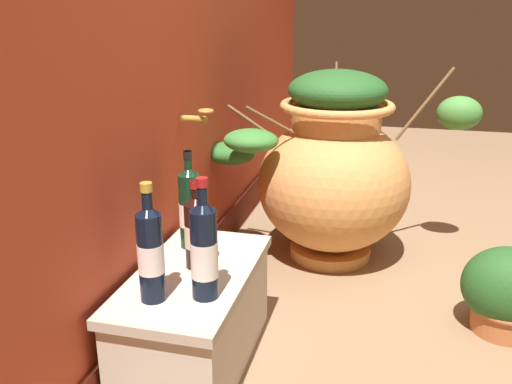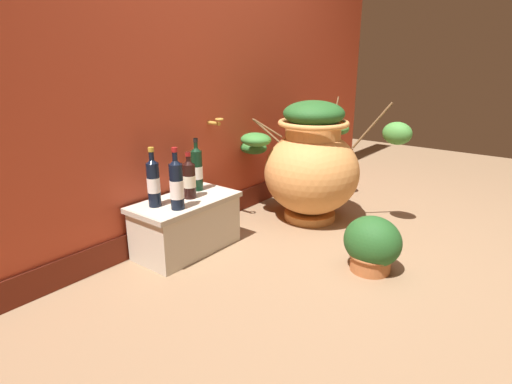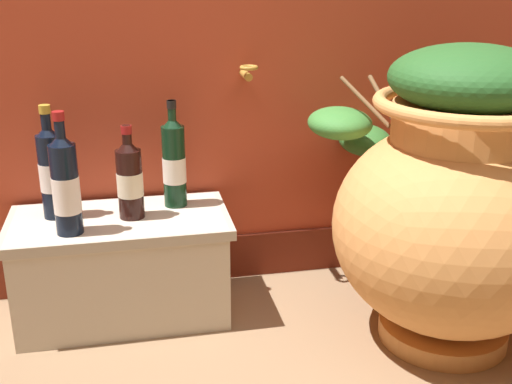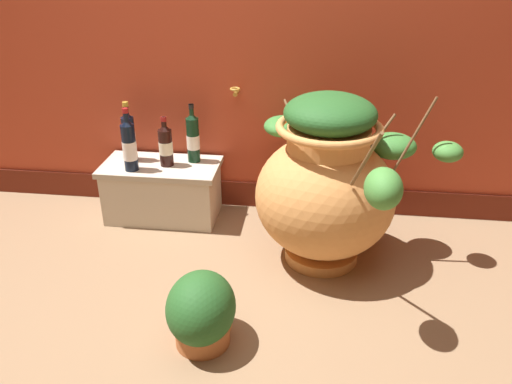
{
  "view_description": "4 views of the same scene",
  "coord_description": "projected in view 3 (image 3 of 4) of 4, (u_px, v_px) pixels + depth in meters",
  "views": [
    {
      "loc": [
        -1.83,
        0.36,
        1.08
      ],
      "look_at": [
        0.13,
        0.86,
        0.4
      ],
      "focal_mm": 38.07,
      "sensor_mm": 36.0,
      "label": 1
    },
    {
      "loc": [
        -2.03,
        -0.85,
        1.13
      ],
      "look_at": [
        0.02,
        0.73,
        0.29
      ],
      "focal_mm": 29.5,
      "sensor_mm": 36.0,
      "label": 2
    },
    {
      "loc": [
        -0.4,
        -0.89,
        1.03
      ],
      "look_at": [
        -0.05,
        0.78,
        0.42
      ],
      "focal_mm": 44.87,
      "sensor_mm": 36.0,
      "label": 3
    },
    {
      "loc": [
        0.4,
        -1.61,
        1.47
      ],
      "look_at": [
        0.12,
        0.74,
        0.27
      ],
      "focal_mm": 36.08,
      "sensor_mm": 36.0,
      "label": 4
    }
  ],
  "objects": [
    {
      "name": "terracotta_urn",
      "position": [
        457.0,
        204.0,
        1.74
      ],
      "size": [
        0.95,
        1.17,
        0.85
      ],
      "color": "#D68E4C",
      "rests_on": "ground_plane"
    },
    {
      "name": "wine_bottle_right",
      "position": [
        65.0,
        184.0,
        1.74
      ],
      "size": [
        0.08,
        0.08,
        0.34
      ],
      "color": "black",
      "rests_on": "stone_ledge"
    },
    {
      "name": "wine_bottle_middle",
      "position": [
        174.0,
        161.0,
        1.94
      ],
      "size": [
        0.07,
        0.07,
        0.33
      ],
      "color": "black",
      "rests_on": "stone_ledge"
    },
    {
      "name": "stone_ledge",
      "position": [
        122.0,
        263.0,
        1.94
      ],
      "size": [
        0.65,
        0.34,
        0.32
      ],
      "color": "beige",
      "rests_on": "ground_plane"
    },
    {
      "name": "wine_bottle_left",
      "position": [
        51.0,
        170.0,
        1.85
      ],
      "size": [
        0.07,
        0.07,
        0.34
      ],
      "color": "black",
      "rests_on": "stone_ledge"
    },
    {
      "name": "wine_bottle_back",
      "position": [
        130.0,
        178.0,
        1.85
      ],
      "size": [
        0.08,
        0.08,
        0.28
      ],
      "color": "black",
      "rests_on": "stone_ledge"
    }
  ]
}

